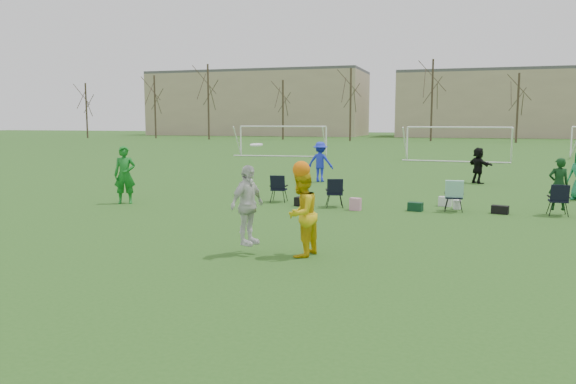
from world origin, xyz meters
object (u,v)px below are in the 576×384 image
at_px(fielder_blue, 320,162).
at_px(goal_mid, 458,134).
at_px(fielder_black, 478,165).
at_px(center_contest, 280,209).
at_px(goal_left, 283,132).
at_px(fielder_green_near, 125,175).

relative_size(fielder_blue, goal_mid, 0.25).
distance_m(fielder_black, center_contest, 16.58).
bearing_deg(goal_left, fielder_black, -54.24).
distance_m(fielder_black, goal_left, 23.08).
relative_size(center_contest, goal_left, 0.32).
bearing_deg(fielder_black, goal_mid, -31.16).
relative_size(fielder_black, center_contest, 0.69).
distance_m(fielder_black, goal_mid, 15.53).
relative_size(fielder_green_near, fielder_blue, 1.06).
relative_size(fielder_black, goal_mid, 0.22).
bearing_deg(goal_left, center_contest, -77.31).
relative_size(fielder_green_near, fielder_black, 1.21).
bearing_deg(fielder_green_near, center_contest, -61.16).
height_order(fielder_green_near, goal_left, goal_left).
height_order(fielder_blue, fielder_black, fielder_blue).
distance_m(fielder_blue, goal_left, 20.52).
bearing_deg(fielder_black, fielder_green_near, 95.90).
bearing_deg(goal_mid, center_contest, -92.05).
xyz_separation_m(center_contest, goal_left, (-10.67, 33.45, 0.92)).
xyz_separation_m(fielder_green_near, center_contest, (7.53, -5.65, -0.00)).
xyz_separation_m(fielder_black, goal_left, (-15.05, 17.46, 1.09)).
bearing_deg(goal_left, fielder_green_near, -88.56).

